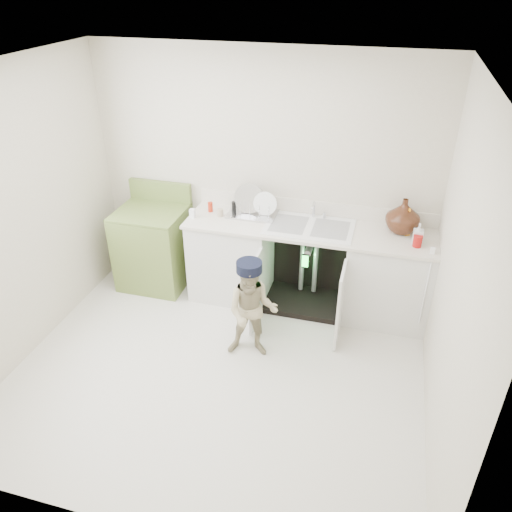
% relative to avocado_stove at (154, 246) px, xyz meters
% --- Properties ---
extents(ground, '(3.50, 3.50, 0.00)m').
position_rel_avocado_stove_xyz_m(ground, '(1.13, -1.18, -0.45)').
color(ground, beige).
rests_on(ground, ground).
extents(room_shell, '(6.00, 5.50, 1.26)m').
position_rel_avocado_stove_xyz_m(room_shell, '(1.13, -1.18, 0.80)').
color(room_shell, beige).
rests_on(room_shell, ground).
extents(counter_run, '(2.44, 1.02, 1.23)m').
position_rel_avocado_stove_xyz_m(counter_run, '(1.71, 0.03, 0.03)').
color(counter_run, silver).
rests_on(counter_run, ground).
extents(avocado_stove, '(0.70, 0.65, 1.09)m').
position_rel_avocado_stove_xyz_m(avocado_stove, '(0.00, 0.00, 0.00)').
color(avocado_stove, olive).
rests_on(avocado_stove, ground).
extents(repair_worker, '(0.65, 0.78, 0.96)m').
position_rel_avocado_stove_xyz_m(repair_worker, '(1.36, -0.88, 0.04)').
color(repair_worker, tan).
rests_on(repair_worker, ground).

